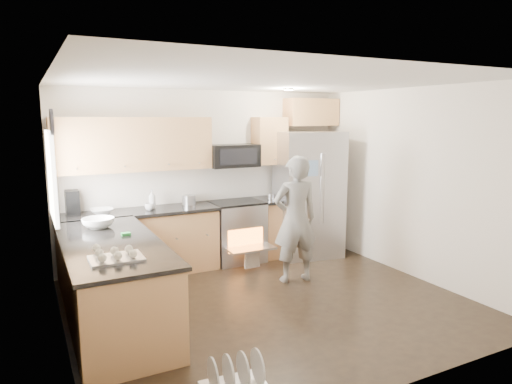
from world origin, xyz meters
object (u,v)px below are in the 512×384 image
person (295,219)px  dish_rack (236,381)px  stove_range (236,218)px  refrigerator (308,194)px

person → dish_rack: bearing=55.6°
stove_range → refrigerator: 1.22m
person → refrigerator: bearing=-123.7°
stove_range → person: (0.33, -1.17, 0.18)m
refrigerator → stove_range: bearing=178.1°
dish_rack → stove_range: bearing=65.2°
refrigerator → person: size_ratio=1.16×
refrigerator → dish_rack: (-2.60, -2.89, -0.90)m
stove_range → refrigerator: (1.15, -0.24, 0.31)m
stove_range → person: stove_range is taller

